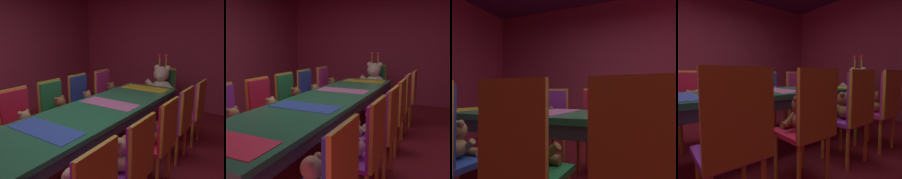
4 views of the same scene
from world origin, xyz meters
TOP-DOWN VIEW (x-y plane):
  - ground_plane at (0.00, 0.00)m, footprint 7.90×7.90m
  - wall_back at (0.00, 3.20)m, footprint 5.20×0.12m
  - wall_left at (-2.60, 0.00)m, footprint 0.12×6.40m
  - banquet_table at (0.00, -0.00)m, footprint 0.90×3.75m
  - chair_left_2 at (-0.82, -0.29)m, footprint 0.42×0.41m
  - teddy_left_2 at (-0.68, -0.29)m, footprint 0.23×0.30m
  - chair_left_3 at (-0.84, 0.32)m, footprint 0.42×0.41m
  - teddy_left_3 at (-0.69, 0.32)m, footprint 0.26×0.34m
  - chair_left_4 at (-0.86, 0.92)m, footprint 0.42×0.41m
  - teddy_left_4 at (-0.71, 0.92)m, footprint 0.22×0.29m
  - chair_left_5 at (-0.82, 1.55)m, footprint 0.42×0.41m
  - teddy_left_5 at (-0.67, 1.55)m, footprint 0.26×0.33m
  - chair_right_2 at (0.85, -0.31)m, footprint 0.42×0.41m
  - teddy_right_2 at (0.70, -0.31)m, footprint 0.25×0.33m
  - chair_right_3 at (0.84, 0.31)m, footprint 0.42×0.41m
  - teddy_right_3 at (0.70, 0.31)m, footprint 0.25×0.32m
  - chair_right_4 at (0.82, 0.95)m, footprint 0.42×0.41m
  - teddy_right_4 at (0.68, 0.95)m, footprint 0.24×0.31m
  - chair_right_5 at (0.85, 1.53)m, footprint 0.42×0.41m
  - teddy_right_5 at (0.71, 1.53)m, footprint 0.22×0.28m
  - throne_chair at (0.00, 2.42)m, footprint 0.41×0.42m
  - king_teddy_bear at (0.00, 2.25)m, footprint 0.64×0.49m

SIDE VIEW (x-z plane):
  - ground_plane at x=0.00m, z-range 0.00..0.00m
  - teddy_right_5 at x=0.71m, z-range 0.44..0.70m
  - teddy_left_4 at x=-0.71m, z-range 0.44..0.71m
  - teddy_left_2 at x=-0.68m, z-range 0.44..0.72m
  - teddy_right_4 at x=0.68m, z-range 0.44..0.73m
  - teddy_right_3 at x=0.70m, z-range 0.44..0.74m
  - teddy_right_2 at x=0.70m, z-range 0.44..0.75m
  - teddy_left_5 at x=-0.67m, z-range 0.44..0.75m
  - teddy_left_3 at x=-0.69m, z-range 0.44..0.75m
  - chair_left_2 at x=-0.82m, z-range 0.10..1.09m
  - chair_left_3 at x=-0.84m, z-range 0.10..1.09m
  - chair_left_4 at x=-0.86m, z-range 0.10..1.09m
  - chair_left_5 at x=-0.82m, z-range 0.10..1.09m
  - chair_right_2 at x=0.85m, z-range 0.10..1.09m
  - chair_right_3 at x=0.84m, z-range 0.10..1.09m
  - chair_right_4 at x=0.82m, z-range 0.10..1.09m
  - chair_right_5 at x=0.85m, z-range 0.10..1.09m
  - throne_chair at x=0.00m, z-range 0.10..1.09m
  - banquet_table at x=0.00m, z-range 0.29..1.03m
  - king_teddy_bear at x=0.00m, z-range 0.31..1.13m
  - wall_back at x=0.00m, z-range 0.00..2.80m
  - wall_left at x=-2.60m, z-range 0.00..2.80m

